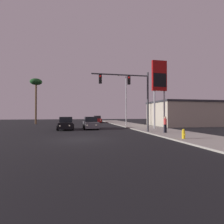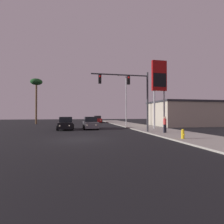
% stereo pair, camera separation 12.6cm
% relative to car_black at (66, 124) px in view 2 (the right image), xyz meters
% --- Properties ---
extents(ground_plane, '(120.00, 120.00, 0.00)m').
position_rel_car_black_xyz_m(ground_plane, '(1.68, -9.56, -0.76)').
color(ground_plane, black).
extents(sidewalk_right, '(5.00, 60.00, 0.12)m').
position_rel_car_black_xyz_m(sidewalk_right, '(11.18, 0.44, -0.70)').
color(sidewalk_right, '#9E998E').
rests_on(sidewalk_right, ground).
extents(building_gas_station, '(10.30, 8.30, 4.30)m').
position_rel_car_black_xyz_m(building_gas_station, '(19.68, 4.06, 1.40)').
color(building_gas_station, '#B2A893').
rests_on(building_gas_station, ground).
extents(car_black, '(2.04, 4.34, 1.68)m').
position_rel_car_black_xyz_m(car_black, '(0.00, 0.00, 0.00)').
color(car_black, black).
rests_on(car_black, ground).
extents(car_red, '(2.04, 4.34, 1.68)m').
position_rel_car_black_xyz_m(car_red, '(6.29, 18.79, 0.00)').
color(car_red, maroon).
rests_on(car_red, ground).
extents(car_grey, '(2.04, 4.34, 1.68)m').
position_rel_car_black_xyz_m(car_grey, '(3.28, 0.56, 0.00)').
color(car_grey, slate).
rests_on(car_grey, ground).
extents(traffic_light_mast, '(6.28, 0.36, 6.50)m').
position_rel_car_black_xyz_m(traffic_light_mast, '(7.31, -5.82, 3.91)').
color(traffic_light_mast, '#38383D').
rests_on(traffic_light_mast, sidewalk_right).
extents(street_lamp, '(1.74, 0.24, 9.00)m').
position_rel_car_black_xyz_m(street_lamp, '(9.86, 6.13, 4.36)').
color(street_lamp, '#99999E').
rests_on(street_lamp, sidewalk_right).
extents(gas_station_sign, '(2.00, 0.42, 9.00)m').
position_rel_car_black_xyz_m(gas_station_sign, '(12.11, -2.45, 5.86)').
color(gas_station_sign, '#99999E').
rests_on(gas_station_sign, sidewalk_right).
extents(fire_hydrant, '(0.24, 0.34, 0.76)m').
position_rel_car_black_xyz_m(fire_hydrant, '(9.54, -11.59, -0.27)').
color(fire_hydrant, gold).
rests_on(fire_hydrant, sidewalk_right).
extents(pedestrian_on_sidewalk, '(0.34, 0.32, 1.67)m').
position_rel_car_black_xyz_m(pedestrian_on_sidewalk, '(10.32, -7.28, 0.27)').
color(pedestrian_on_sidewalk, '#23232D').
rests_on(pedestrian_on_sidewalk, sidewalk_right).
extents(palm_tree_mid, '(2.40, 2.40, 9.40)m').
position_rel_car_black_xyz_m(palm_tree_mid, '(-6.86, 14.44, 7.41)').
color(palm_tree_mid, brown).
rests_on(palm_tree_mid, ground).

